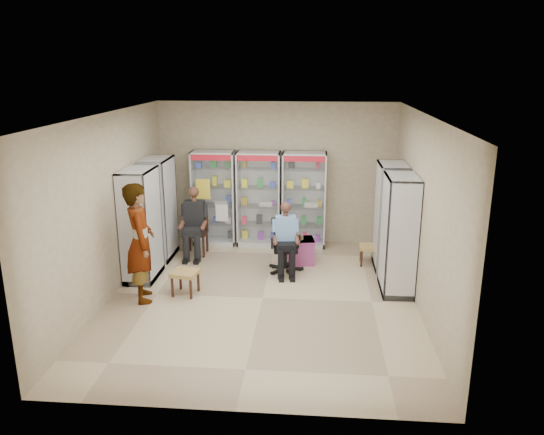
# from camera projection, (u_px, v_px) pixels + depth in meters

# --- Properties ---
(floor) EXTENTS (6.00, 6.00, 0.00)m
(floor) POSITION_uv_depth(u_px,v_px,m) (263.00, 298.00, 8.79)
(floor) COLOR tan
(floor) RESTS_ON ground
(room_shell) EXTENTS (5.02, 6.02, 3.01)m
(room_shell) POSITION_uv_depth(u_px,v_px,m) (262.00, 182.00, 8.24)
(room_shell) COLOR #C3AC91
(room_shell) RESTS_ON ground
(cabinet_back_left) EXTENTS (0.90, 0.50, 2.00)m
(cabinet_back_left) POSITION_uv_depth(u_px,v_px,m) (214.00, 198.00, 11.23)
(cabinet_back_left) COLOR #A3A6AA
(cabinet_back_left) RESTS_ON floor
(cabinet_back_mid) EXTENTS (0.90, 0.50, 2.00)m
(cabinet_back_mid) POSITION_uv_depth(u_px,v_px,m) (259.00, 199.00, 11.15)
(cabinet_back_mid) COLOR #A4A7AB
(cabinet_back_mid) RESTS_ON floor
(cabinet_back_right) EXTENTS (0.90, 0.50, 2.00)m
(cabinet_back_right) POSITION_uv_depth(u_px,v_px,m) (304.00, 200.00, 11.08)
(cabinet_back_right) COLOR #BBBDC3
(cabinet_back_right) RESTS_ON floor
(cabinet_right_far) EXTENTS (0.90, 0.50, 2.00)m
(cabinet_right_far) POSITION_uv_depth(u_px,v_px,m) (390.00, 217.00, 9.86)
(cabinet_right_far) COLOR silver
(cabinet_right_far) RESTS_ON floor
(cabinet_right_near) EXTENTS (0.90, 0.50, 2.00)m
(cabinet_right_near) POSITION_uv_depth(u_px,v_px,m) (398.00, 235.00, 8.81)
(cabinet_right_near) COLOR #B4B7BC
(cabinet_right_near) RESTS_ON floor
(cabinet_left_far) EXTENTS (0.90, 0.50, 2.00)m
(cabinet_left_far) POSITION_uv_depth(u_px,v_px,m) (159.00, 209.00, 10.41)
(cabinet_left_far) COLOR silver
(cabinet_left_far) RESTS_ON floor
(cabinet_left_near) EXTENTS (0.90, 0.50, 2.00)m
(cabinet_left_near) POSITION_uv_depth(u_px,v_px,m) (141.00, 225.00, 9.36)
(cabinet_left_near) COLOR #B1B2B8
(cabinet_left_near) RESTS_ON floor
(wooden_chair) EXTENTS (0.42, 0.42, 0.94)m
(wooden_chair) POSITION_uv_depth(u_px,v_px,m) (196.00, 232.00, 10.70)
(wooden_chair) COLOR #302012
(wooden_chair) RESTS_ON floor
(seated_customer) EXTENTS (0.44, 0.60, 1.34)m
(seated_customer) POSITION_uv_depth(u_px,v_px,m) (195.00, 223.00, 10.59)
(seated_customer) COLOR black
(seated_customer) RESTS_ON floor
(office_chair) EXTENTS (0.61, 0.61, 0.99)m
(office_chair) POSITION_uv_depth(u_px,v_px,m) (285.00, 246.00, 9.80)
(office_chair) COLOR black
(office_chair) RESTS_ON floor
(seated_shopkeeper) EXTENTS (0.49, 0.63, 1.27)m
(seated_shopkeeper) POSITION_uv_depth(u_px,v_px,m) (285.00, 240.00, 9.72)
(seated_shopkeeper) COLOR #68A7CF
(seated_shopkeeper) RESTS_ON floor
(pink_trunk) EXTENTS (0.56, 0.54, 0.48)m
(pink_trunk) POSITION_uv_depth(u_px,v_px,m) (301.00, 251.00, 10.31)
(pink_trunk) COLOR #AA4488
(pink_trunk) RESTS_ON floor
(tea_glass) EXTENTS (0.07, 0.07, 0.10)m
(tea_glass) POSITION_uv_depth(u_px,v_px,m) (302.00, 237.00, 10.20)
(tea_glass) COLOR #5C2A07
(tea_glass) RESTS_ON pink_trunk
(woven_stool_a) EXTENTS (0.40, 0.40, 0.38)m
(woven_stool_a) POSITION_uv_depth(u_px,v_px,m) (369.00, 255.00, 10.22)
(woven_stool_a) COLOR #AF714A
(woven_stool_a) RESTS_ON floor
(woven_stool_b) EXTENTS (0.47, 0.47, 0.41)m
(woven_stool_b) POSITION_uv_depth(u_px,v_px,m) (185.00, 283.00, 8.89)
(woven_stool_b) COLOR #A68546
(woven_stool_b) RESTS_ON floor
(standing_man) EXTENTS (0.69, 0.84, 1.96)m
(standing_man) POSITION_uv_depth(u_px,v_px,m) (140.00, 243.00, 8.49)
(standing_man) COLOR gray
(standing_man) RESTS_ON floor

